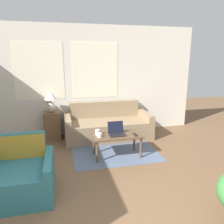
{
  "coord_description": "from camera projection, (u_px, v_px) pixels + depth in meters",
  "views": [
    {
      "loc": [
        -0.28,
        -1.12,
        1.83
      ],
      "look_at": [
        0.74,
        3.16,
        0.75
      ],
      "focal_mm": 35.0,
      "sensor_mm": 36.0,
      "label": 1
    }
  ],
  "objects": [
    {
      "name": "cup_yellow",
      "position": [
        99.0,
        135.0,
        3.99
      ],
      "size": [
        0.09,
        0.09,
        0.07
      ],
      "color": "white",
      "rests_on": "coffee_table"
    },
    {
      "name": "table_lamp",
      "position": [
        51.0,
        100.0,
        4.9
      ],
      "size": [
        0.29,
        0.29,
        0.47
      ],
      "color": "beige",
      "rests_on": "side_table"
    },
    {
      "name": "tv_remote",
      "position": [
        135.0,
        135.0,
        4.1
      ],
      "size": [
        0.05,
        0.15,
        0.02
      ],
      "color": "black",
      "rests_on": "coffee_table"
    },
    {
      "name": "couch",
      "position": [
        107.0,
        127.0,
        5.19
      ],
      "size": [
        1.99,
        0.87,
        0.81
      ],
      "color": "#937A5B",
      "rests_on": "ground_plane"
    },
    {
      "name": "side_table",
      "position": [
        52.0,
        126.0,
        5.04
      ],
      "size": [
        0.36,
        0.36,
        0.64
      ],
      "color": "brown",
      "rests_on": "ground_plane"
    },
    {
      "name": "laptop",
      "position": [
        117.0,
        132.0,
        4.13
      ],
      "size": [
        0.3,
        0.28,
        0.23
      ],
      "color": "black",
      "rests_on": "coffee_table"
    },
    {
      "name": "rug",
      "position": [
        111.0,
        146.0,
        4.7
      ],
      "size": [
        1.68,
        1.91,
        0.01
      ],
      "color": "slate",
      "rests_on": "ground_plane"
    },
    {
      "name": "cup_navy",
      "position": [
        98.0,
        132.0,
        4.11
      ],
      "size": [
        0.09,
        0.09,
        0.1
      ],
      "color": "white",
      "rests_on": "coffee_table"
    },
    {
      "name": "coffee_table",
      "position": [
        117.0,
        138.0,
        4.13
      ],
      "size": [
        0.93,
        0.48,
        0.43
      ],
      "color": "brown",
      "rests_on": "ground_plane"
    },
    {
      "name": "wall_back",
      "position": [
        72.0,
        81.0,
        5.19
      ],
      "size": [
        6.17,
        0.06,
        2.6
      ],
      "color": "silver",
      "rests_on": "ground_plane"
    },
    {
      "name": "armchair",
      "position": [
        22.0,
        177.0,
        2.99
      ],
      "size": [
        0.84,
        0.83,
        0.78
      ],
      "color": "#2D6B75",
      "rests_on": "ground_plane"
    }
  ]
}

